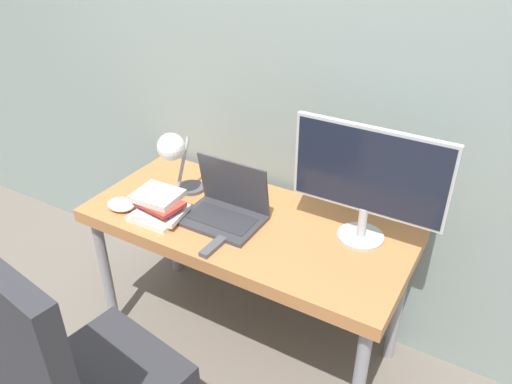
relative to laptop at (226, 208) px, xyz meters
The scene contains 9 objects.
wall_back 0.67m from the laptop, 78.72° to the left, with size 8.00×0.05×2.60m.
desk 0.15m from the laptop, 19.83° to the left, with size 1.42×0.64×0.73m.
laptop is the anchor object (origin of this frame).
monitor 0.62m from the laptop, 16.39° to the left, with size 0.62×0.19×0.49m.
desk_lamp 0.33m from the laptop, behind, with size 0.13×0.25×0.34m.
office_chair 0.88m from the laptop, 93.58° to the right, with size 0.57×0.57×1.11m.
book_stack 0.29m from the laptop, 152.17° to the right, with size 0.24×0.20×0.11m.
tv_remote 0.23m from the laptop, 70.21° to the right, with size 0.05×0.14×0.02m.
game_controller 0.48m from the laptop, 159.23° to the right, with size 0.13×0.11×0.04m.
Camera 1 is at (0.93, -1.20, 1.95)m, focal length 35.00 mm.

